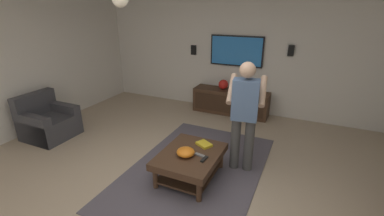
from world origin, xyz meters
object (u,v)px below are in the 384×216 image
(remote_white, at_px, (188,151))
(wall_speaker_right, at_px, (194,50))
(book, at_px, (204,144))
(vase_round, at_px, (223,84))
(tv, at_px, (236,51))
(person_standing, at_px, (245,111))
(remote_black, at_px, (204,159))
(bowl, at_px, (186,152))
(media_console, at_px, (231,102))
(coffee_table, at_px, (190,159))
(remote_grey, at_px, (200,155))
(wall_speaker_left, at_px, (291,51))
(armchair, at_px, (48,123))

(remote_white, distance_m, wall_speaker_right, 3.23)
(book, bearing_deg, vase_round, -49.32)
(tv, xyz_separation_m, person_standing, (-2.31, -0.81, -0.46))
(remote_black, bearing_deg, person_standing, -23.70)
(person_standing, bearing_deg, remote_black, 142.10)
(person_standing, distance_m, bowl, 1.01)
(vase_round, height_order, wall_speaker_right, wall_speaker_right)
(media_console, xyz_separation_m, wall_speaker_right, (0.25, 1.05, 1.07))
(coffee_table, relative_size, media_console, 0.59)
(remote_grey, relative_size, wall_speaker_left, 0.68)
(coffee_table, height_order, vase_round, vase_round)
(remote_grey, bearing_deg, armchair, -170.82)
(media_console, height_order, remote_white, media_console)
(person_standing, relative_size, bowl, 6.57)
(tv, bearing_deg, remote_white, 3.48)
(tv, xyz_separation_m, bowl, (-2.94, -0.19, -0.94))
(armchair, relative_size, person_standing, 0.50)
(armchair, xyz_separation_m, wall_speaker_right, (2.81, -1.72, 1.07))
(book, distance_m, wall_speaker_left, 2.91)
(remote_white, xyz_separation_m, wall_speaker_right, (2.85, 1.22, 0.93))
(vase_round, bearing_deg, bowl, -171.98)
(wall_speaker_right, bearing_deg, person_standing, -141.43)
(remote_grey, relative_size, wall_speaker_right, 0.68)
(vase_round, xyz_separation_m, wall_speaker_left, (0.23, -1.33, 0.81))
(tv, xyz_separation_m, wall_speaker_right, (0.01, 1.05, -0.05))
(coffee_table, height_order, person_standing, person_standing)
(book, xyz_separation_m, wall_speaker_left, (2.58, -0.83, 1.06))
(remote_white, xyz_separation_m, remote_grey, (-0.04, -0.19, 0.00))
(person_standing, distance_m, wall_speaker_left, 2.41)
(tv, xyz_separation_m, remote_grey, (-2.87, -0.37, -0.98))
(person_standing, bearing_deg, tv, 10.66)
(book, bearing_deg, tv, -54.59)
(remote_black, distance_m, wall_speaker_right, 3.44)
(armchair, height_order, person_standing, person_standing)
(coffee_table, height_order, bowl, bowl)
(tv, distance_m, person_standing, 2.49)
(armchair, distance_m, remote_black, 3.23)
(bowl, bearing_deg, tv, 3.64)
(person_standing, bearing_deg, book, 108.73)
(vase_round, bearing_deg, media_console, -95.81)
(bowl, bearing_deg, media_console, 3.97)
(armchair, bearing_deg, person_standing, 7.24)
(tv, distance_m, wall_speaker_right, 1.05)
(remote_white, bearing_deg, book, -145.76)
(bowl, distance_m, vase_round, 2.76)
(tv, height_order, vase_round, tv)
(book, height_order, wall_speaker_right, wall_speaker_right)
(remote_black, height_order, vase_round, vase_round)
(media_console, xyz_separation_m, remote_white, (-2.59, -0.17, 0.14))
(armchair, xyz_separation_m, media_console, (2.56, -2.76, -0.00))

